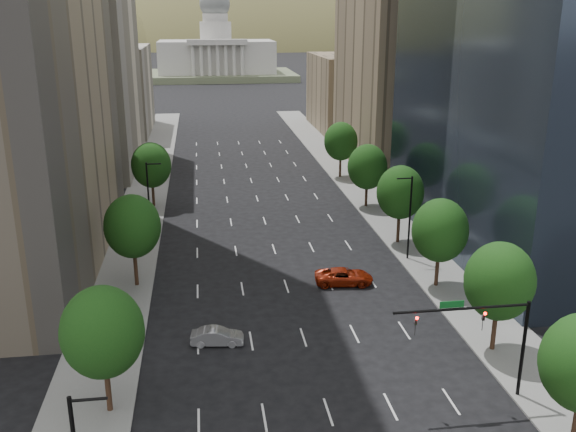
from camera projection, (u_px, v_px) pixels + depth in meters
name	position (u px, v px, depth m)	size (l,w,h in m)	color
sidewalk_left	(129.00, 255.00, 67.20)	(6.00, 200.00, 0.15)	slate
sidewalk_right	(410.00, 242.00, 71.28)	(6.00, 200.00, 0.15)	slate
midrise_cream_left	(87.00, 60.00, 101.15)	(14.00, 30.00, 35.00)	beige
filler_left	(116.00, 90.00, 134.87)	(14.00, 26.00, 18.00)	beige
parking_tan_right	(394.00, 73.00, 105.68)	(14.00, 30.00, 30.00)	#8C7759
filler_right	(348.00, 92.00, 138.94)	(14.00, 26.00, 16.00)	#8C7759
tree_right_1	(499.00, 281.00, 46.72)	(5.20, 5.20, 8.75)	#382316
tree_right_2	(440.00, 230.00, 58.08)	(5.20, 5.20, 8.61)	#382316
tree_right_3	(400.00, 192.00, 69.31)	(5.20, 5.20, 8.89)	#382316
tree_right_4	(367.00, 167.00, 82.64)	(5.20, 5.20, 8.46)	#382316
tree_right_5	(341.00, 141.00, 97.63)	(5.20, 5.20, 8.75)	#382316
tree_left_0	(102.00, 332.00, 39.26)	(5.20, 5.20, 8.75)	#382316
tree_left_1	(132.00, 226.00, 58.05)	(5.20, 5.20, 8.97)	#382316
tree_left_2	(151.00, 165.00, 82.65)	(5.20, 5.20, 8.68)	#382316
streetlight_rn	(409.00, 216.00, 64.84)	(1.70, 0.20, 9.00)	black
streetlight_ln	(149.00, 199.00, 70.72)	(1.70, 0.20, 9.00)	black
traffic_signal	(490.00, 330.00, 40.78)	(9.12, 0.40, 7.38)	black
capitol	(216.00, 56.00, 245.50)	(60.00, 40.00, 35.20)	#596647
foothills	(243.00, 83.00, 593.95)	(720.00, 413.00, 263.00)	olive
car_silver	(217.00, 336.00, 49.15)	(1.43, 4.09, 1.35)	gray
car_red_far	(344.00, 276.00, 60.11)	(2.55, 5.53, 1.54)	maroon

